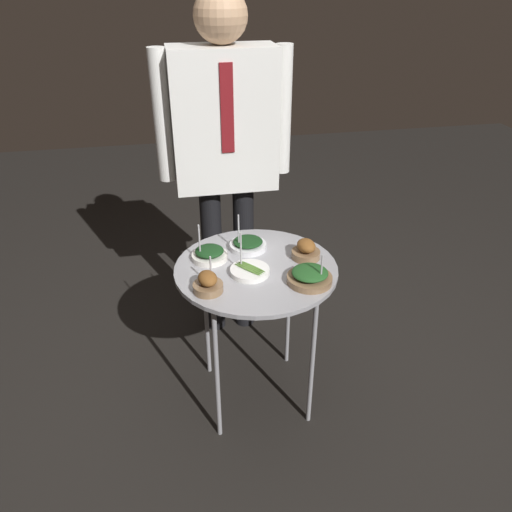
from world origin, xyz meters
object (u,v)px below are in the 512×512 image
(serving_cart, at_px, (256,278))
(waiter_figure, at_px, (224,137))
(bowl_spinach_front_right, at_px, (248,244))
(bowl_roast_mid_right, at_px, (208,283))
(bowl_asparagus_far_rim, at_px, (250,271))
(bowl_roast_center, at_px, (306,250))
(bowl_spinach_front_left, at_px, (310,276))
(bowl_spinach_near_rim, at_px, (210,254))

(serving_cart, distance_m, waiter_figure, 0.70)
(serving_cart, relative_size, bowl_spinach_front_right, 4.15)
(bowl_roast_mid_right, height_order, waiter_figure, waiter_figure)
(bowl_asparagus_far_rim, relative_size, bowl_roast_center, 1.43)
(serving_cart, distance_m, bowl_roast_center, 0.24)
(bowl_spinach_front_left, relative_size, bowl_spinach_front_right, 1.03)
(bowl_roast_center, relative_size, bowl_spinach_front_left, 0.68)
(bowl_spinach_front_left, distance_m, bowl_spinach_front_right, 0.36)
(bowl_spinach_near_rim, bearing_deg, bowl_spinach_front_left, -34.83)
(bowl_roast_center, xyz_separation_m, bowl_spinach_front_left, (-0.04, -0.18, -0.01))
(serving_cart, xyz_separation_m, bowl_spinach_front_left, (0.18, -0.15, 0.08))
(serving_cart, distance_m, bowl_roast_mid_right, 0.26)
(bowl_asparagus_far_rim, xyz_separation_m, bowl_spinach_near_rim, (-0.14, 0.14, 0.01))
(bowl_roast_center, bearing_deg, serving_cart, -171.82)
(bowl_asparagus_far_rim, bearing_deg, bowl_spinach_near_rim, 134.78)
(bowl_asparagus_far_rim, height_order, bowl_spinach_front_left, bowl_asparagus_far_rim)
(bowl_spinach_near_rim, distance_m, bowl_roast_mid_right, 0.23)
(bowl_spinach_near_rim, height_order, bowl_spinach_front_right, bowl_spinach_front_right)
(bowl_asparagus_far_rim, distance_m, bowl_roast_mid_right, 0.20)
(bowl_spinach_front_right, xyz_separation_m, bowl_roast_mid_right, (-0.20, -0.29, 0.01))
(bowl_spinach_front_right, bearing_deg, bowl_roast_mid_right, -125.14)
(bowl_roast_center, bearing_deg, bowl_spinach_front_right, 151.23)
(bowl_spinach_front_left, relative_size, waiter_figure, 0.10)
(bowl_spinach_front_left, relative_size, bowl_roast_mid_right, 1.32)
(bowl_spinach_near_rim, bearing_deg, serving_cart, -28.88)
(bowl_spinach_front_right, bearing_deg, bowl_asparagus_far_rim, -98.30)
(bowl_asparagus_far_rim, bearing_deg, serving_cart, 53.05)
(bowl_spinach_front_left, bearing_deg, bowl_asparagus_far_rim, 153.94)
(serving_cart, relative_size, waiter_figure, 0.42)
(bowl_asparagus_far_rim, relative_size, bowl_spinach_near_rim, 1.01)
(serving_cart, bearing_deg, bowl_spinach_near_rim, 151.12)
(bowl_asparagus_far_rim, bearing_deg, bowl_spinach_front_right, 81.70)
(serving_cart, xyz_separation_m, bowl_roast_mid_right, (-0.21, -0.14, 0.09))
(bowl_spinach_near_rim, relative_size, bowl_spinach_front_right, 0.99)
(bowl_spinach_near_rim, distance_m, waiter_figure, 0.59)
(bowl_spinach_front_right, relative_size, bowl_roast_mid_right, 1.29)
(serving_cart, bearing_deg, waiter_figure, 93.91)
(bowl_roast_center, relative_size, bowl_roast_mid_right, 0.90)
(bowl_roast_mid_right, bearing_deg, bowl_spinach_front_right, 54.86)
(bowl_roast_center, bearing_deg, bowl_spinach_front_left, -101.51)
(bowl_roast_center, xyz_separation_m, bowl_roast_mid_right, (-0.42, -0.17, -0.00))
(bowl_spinach_front_right, relative_size, waiter_figure, 0.10)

